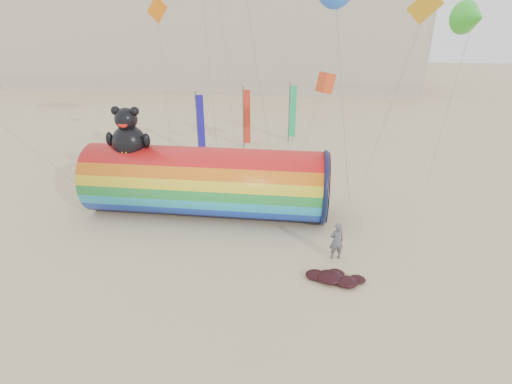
# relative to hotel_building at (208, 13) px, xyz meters

# --- Properties ---
(ground) EXTENTS (160.00, 160.00, 0.00)m
(ground) POSITION_rel_hotel_building_xyz_m (12.00, -45.95, -10.31)
(ground) COLOR #CCB58C
(ground) RESTS_ON ground
(hotel_building) EXTENTS (60.40, 15.40, 20.60)m
(hotel_building) POSITION_rel_hotel_building_xyz_m (0.00, 0.00, 0.00)
(hotel_building) COLOR #B7AD99
(hotel_building) RESTS_ON ground
(windsock_assembly) EXTENTS (13.49, 4.11, 6.22)m
(windsock_assembly) POSITION_rel_hotel_building_xyz_m (9.42, -42.47, -8.25)
(windsock_assembly) COLOR red
(windsock_assembly) RESTS_ON ground
(kite_handler) EXTENTS (0.78, 0.62, 1.89)m
(kite_handler) POSITION_rel_hotel_building_xyz_m (16.54, -46.32, -9.37)
(kite_handler) COLOR #52535A
(kite_handler) RESTS_ON ground
(fabric_bundle) EXTENTS (2.62, 1.35, 0.41)m
(fabric_bundle) POSITION_rel_hotel_building_xyz_m (16.39, -48.12, -10.14)
(fabric_bundle) COLOR black
(fabric_bundle) RESTS_ON ground
(festival_banners) EXTENTS (7.64, 5.04, 5.20)m
(festival_banners) POSITION_rel_hotel_building_xyz_m (10.07, -30.31, -7.67)
(festival_banners) COLOR #59595E
(festival_banners) RESTS_ON ground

